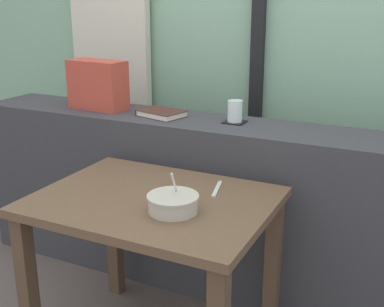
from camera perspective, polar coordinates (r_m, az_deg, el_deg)
The scene contains 11 objects.
outdoor_backdrop at distance 2.93m, azimuth 9.10°, elevation 16.16°, with size 4.80×0.08×2.80m, color #84B293.
curtain_left_panel at distance 3.31m, azimuth -9.39°, elevation 13.68°, with size 0.56×0.06×2.50m, color beige.
window_divider_post at distance 2.89m, azimuth 7.64°, elevation 14.22°, with size 0.07×0.05×2.60m, color black.
dark_console_ledge at distance 2.53m, azimuth 3.65°, elevation -6.21°, with size 2.80×0.37×0.88m, color #38383D.
breakfast_table at distance 2.01m, azimuth -4.39°, elevation -8.36°, with size 0.92×0.70×0.71m.
coaster_square at distance 2.40m, azimuth 4.93°, elevation 3.61°, with size 0.10×0.10×0.01m, color black.
juice_glass at distance 2.39m, azimuth 4.96°, elevation 4.77°, with size 0.07×0.07×0.10m.
closed_book at distance 2.53m, azimuth -3.55°, elevation 4.64°, with size 0.25×0.21×0.03m.
throw_pillow at distance 2.72m, azimuth -10.79°, elevation 7.76°, with size 0.32×0.14×0.26m, color #B74233.
soup_bowl at distance 1.82m, azimuth -2.20°, elevation -5.73°, with size 0.19×0.19×0.16m.
fork_utensil at distance 2.03m, azimuth 2.89°, elevation -4.07°, with size 0.02×0.17×0.01m, color silver.
Camera 1 is at (0.87, -1.60, 1.46)m, focal length 46.39 mm.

